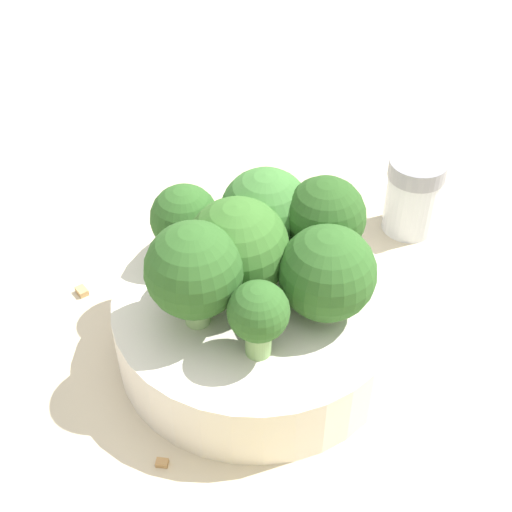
# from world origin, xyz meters

# --- Properties ---
(ground_plane) EXTENTS (3.00, 3.00, 0.00)m
(ground_plane) POSITION_xyz_m (0.00, 0.00, 0.00)
(ground_plane) COLOR beige
(bowl) EXTENTS (0.17, 0.17, 0.04)m
(bowl) POSITION_xyz_m (0.00, 0.00, 0.02)
(bowl) COLOR silver
(bowl) RESTS_ON ground_plane
(broccoli_floret_0) EXTENTS (0.06, 0.06, 0.06)m
(broccoli_floret_0) POSITION_xyz_m (-0.00, 0.01, 0.08)
(broccoli_floret_0) COLOR #84AD66
(broccoli_floret_0) RESTS_ON bowl
(broccoli_floret_1) EXTENTS (0.05, 0.05, 0.06)m
(broccoli_floret_1) POSITION_xyz_m (0.04, -0.02, 0.08)
(broccoli_floret_1) COLOR #8EB770
(broccoli_floret_1) RESTS_ON bowl
(broccoli_floret_2) EXTENTS (0.06, 0.06, 0.06)m
(broccoli_floret_2) POSITION_xyz_m (0.04, 0.02, 0.08)
(broccoli_floret_2) COLOR #8EB770
(broccoli_floret_2) RESTS_ON bowl
(broccoli_floret_3) EXTENTS (0.03, 0.03, 0.05)m
(broccoli_floret_3) POSITION_xyz_m (-0.03, -0.02, 0.07)
(broccoli_floret_3) COLOR #84AD66
(broccoli_floret_3) RESTS_ON bowl
(broccoli_floret_4) EXTENTS (0.06, 0.06, 0.06)m
(broccoli_floret_4) POSITION_xyz_m (0.01, -0.04, 0.07)
(broccoli_floret_4) COLOR #84AD66
(broccoli_floret_4) RESTS_ON bowl
(broccoli_floret_5) EXTENTS (0.05, 0.05, 0.07)m
(broccoli_floret_5) POSITION_xyz_m (-0.03, 0.02, 0.08)
(broccoli_floret_5) COLOR #8EB770
(broccoli_floret_5) RESTS_ON bowl
(broccoli_floret_6) EXTENTS (0.04, 0.04, 0.05)m
(broccoli_floret_6) POSITION_xyz_m (0.01, 0.06, 0.07)
(broccoli_floret_6) COLOR #8EB770
(broccoli_floret_6) RESTS_ON bowl
(pepper_shaker) EXTENTS (0.04, 0.04, 0.06)m
(pepper_shaker) POSITION_xyz_m (0.16, -0.04, 0.03)
(pepper_shaker) COLOR silver
(pepper_shaker) RESTS_ON ground_plane
(almond_crumb_0) EXTENTS (0.01, 0.01, 0.01)m
(almond_crumb_0) POSITION_xyz_m (-0.02, 0.13, 0.00)
(almond_crumb_0) COLOR tan
(almond_crumb_0) RESTS_ON ground_plane
(almond_crumb_1) EXTENTS (0.01, 0.01, 0.01)m
(almond_crumb_1) POSITION_xyz_m (-0.10, 0.00, 0.00)
(almond_crumb_1) COLOR #AD7F4C
(almond_crumb_1) RESTS_ON ground_plane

